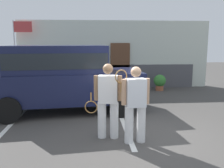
{
  "coord_description": "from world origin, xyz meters",
  "views": [
    {
      "loc": [
        -1.09,
        -5.21,
        2.16
      ],
      "look_at": [
        -0.56,
        1.2,
        1.05
      ],
      "focal_mm": 39.4,
      "sensor_mm": 36.0,
      "label": 1
    }
  ],
  "objects_px": {
    "parked_suv": "(63,75)",
    "tennis_player_woman": "(135,104)",
    "flag_pole": "(19,43)",
    "potted_plant_by_porch": "(160,82)",
    "tennis_player_man": "(108,100)"
  },
  "relations": [
    {
      "from": "parked_suv",
      "to": "tennis_player_woman",
      "type": "distance_m",
      "value": 3.19
    },
    {
      "from": "flag_pole",
      "to": "parked_suv",
      "type": "bearing_deg",
      "value": -57.02
    },
    {
      "from": "parked_suv",
      "to": "potted_plant_by_porch",
      "type": "relative_size",
      "value": 6.69
    },
    {
      "from": "parked_suv",
      "to": "tennis_player_man",
      "type": "relative_size",
      "value": 2.82
    },
    {
      "from": "tennis_player_man",
      "to": "flag_pole",
      "type": "xyz_separation_m",
      "value": [
        -3.48,
        5.74,
        1.25
      ]
    },
    {
      "from": "potted_plant_by_porch",
      "to": "flag_pole",
      "type": "relative_size",
      "value": 0.23
    },
    {
      "from": "tennis_player_man",
      "to": "tennis_player_woman",
      "type": "relative_size",
      "value": 1.02
    },
    {
      "from": "tennis_player_man",
      "to": "flag_pole",
      "type": "height_order",
      "value": "flag_pole"
    },
    {
      "from": "tennis_player_woman",
      "to": "potted_plant_by_porch",
      "type": "distance_m",
      "value": 6.03
    },
    {
      "from": "parked_suv",
      "to": "tennis_player_woman",
      "type": "bearing_deg",
      "value": -61.0
    },
    {
      "from": "parked_suv",
      "to": "tennis_player_woman",
      "type": "xyz_separation_m",
      "value": [
        1.81,
        -2.61,
        -0.28
      ]
    },
    {
      "from": "tennis_player_woman",
      "to": "flag_pole",
      "type": "bearing_deg",
      "value": -64.21
    },
    {
      "from": "tennis_player_woman",
      "to": "flag_pole",
      "type": "xyz_separation_m",
      "value": [
        -4.05,
        6.06,
        1.26
      ]
    },
    {
      "from": "parked_suv",
      "to": "potted_plant_by_porch",
      "type": "height_order",
      "value": "parked_suv"
    },
    {
      "from": "parked_suv",
      "to": "flag_pole",
      "type": "bearing_deg",
      "value": 117.24
    }
  ]
}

